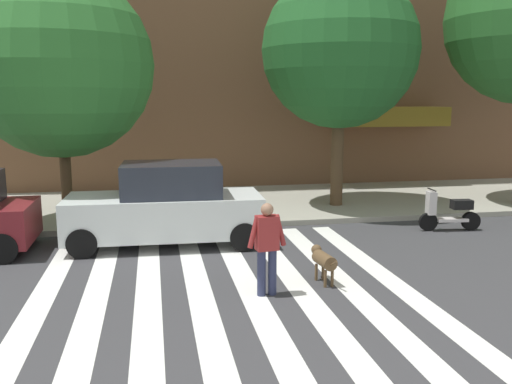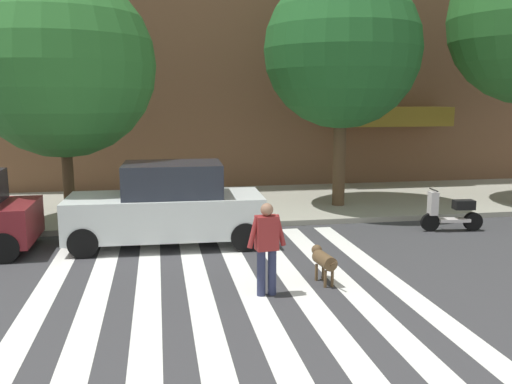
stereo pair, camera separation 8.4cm
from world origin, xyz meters
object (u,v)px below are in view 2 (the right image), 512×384
at_px(parked_car_behind_first, 168,206).
at_px(dog_on_leash, 323,260).
at_px(street_tree_middle, 342,50).
at_px(street_tree_nearest, 61,65).
at_px(pedestrian_dog_walker, 267,244).
at_px(parked_scooter, 452,213).

bearing_deg(parked_car_behind_first, dog_on_leash, -49.50).
distance_m(parked_car_behind_first, street_tree_middle, 7.27).
height_order(street_tree_nearest, street_tree_middle, street_tree_middle).
bearing_deg(pedestrian_dog_walker, dog_on_leash, 20.81).
distance_m(parked_scooter, street_tree_middle, 5.72).
bearing_deg(street_tree_middle, street_tree_nearest, -173.27).
bearing_deg(pedestrian_dog_walker, street_tree_middle, 61.94).
distance_m(pedestrian_dog_walker, dog_on_leash, 1.34).
relative_size(street_tree_middle, pedestrian_dog_walker, 4.27).
height_order(parked_car_behind_first, street_tree_nearest, street_tree_nearest).
height_order(parked_car_behind_first, dog_on_leash, parked_car_behind_first).
relative_size(parked_car_behind_first, dog_on_leash, 4.65).
relative_size(pedestrian_dog_walker, dog_on_leash, 1.68).
xyz_separation_m(parked_car_behind_first, street_tree_nearest, (-2.54, 2.23, 3.34)).
bearing_deg(dog_on_leash, parked_scooter, 35.98).
bearing_deg(parked_car_behind_first, street_tree_nearest, 138.73).
bearing_deg(parked_scooter, pedestrian_dog_walker, -146.79).
xyz_separation_m(parked_scooter, dog_on_leash, (-4.50, -3.26, -0.04)).
distance_m(street_tree_nearest, street_tree_middle, 7.88).
xyz_separation_m(parked_car_behind_first, pedestrian_dog_walker, (1.61, -3.70, 0.01)).
bearing_deg(parked_scooter, parked_car_behind_first, -179.93).
bearing_deg(parked_car_behind_first, pedestrian_dog_walker, -66.42).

